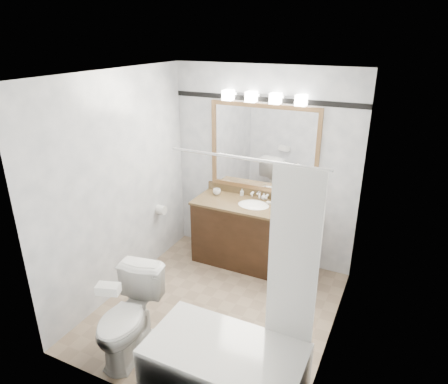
% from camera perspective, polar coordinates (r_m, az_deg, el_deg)
% --- Properties ---
extents(room, '(2.42, 2.62, 2.52)m').
position_cam_1_polar(room, '(3.94, -1.07, -1.90)').
color(room, gray).
rests_on(room, ground).
extents(vanity, '(1.53, 0.58, 0.97)m').
position_cam_1_polar(vanity, '(5.13, 4.13, -6.00)').
color(vanity, black).
rests_on(vanity, ground).
extents(mirror, '(1.40, 0.04, 1.10)m').
position_cam_1_polar(mirror, '(4.97, 5.60, 6.17)').
color(mirror, '#976D44').
rests_on(mirror, room).
extents(vanity_light_bar, '(1.02, 0.14, 0.12)m').
position_cam_1_polar(vanity_light_bar, '(4.78, 5.65, 13.33)').
color(vanity_light_bar, silver).
rests_on(vanity_light_bar, room).
extents(accent_stripe, '(2.40, 0.01, 0.06)m').
position_cam_1_polar(accent_stripe, '(4.85, 5.91, 13.04)').
color(accent_stripe, black).
rests_on(accent_stripe, room).
extents(bathtub, '(1.30, 0.75, 1.96)m').
position_cam_1_polar(bathtub, '(3.62, 0.62, -23.15)').
color(bathtub, white).
rests_on(bathtub, ground).
extents(tp_roll, '(0.11, 0.12, 0.12)m').
position_cam_1_polar(tp_roll, '(5.23, -8.96, -2.54)').
color(tp_roll, white).
rests_on(tp_roll, room).
extents(toilet, '(0.57, 0.85, 0.80)m').
position_cam_1_polar(toilet, '(3.95, -13.55, -17.00)').
color(toilet, white).
rests_on(toilet, ground).
extents(tissue_box, '(0.22, 0.16, 0.08)m').
position_cam_1_polar(tissue_box, '(3.57, -16.22, -13.16)').
color(tissue_box, white).
rests_on(tissue_box, toilet).
extents(coffee_maker, '(0.17, 0.21, 0.33)m').
position_cam_1_polar(coffee_maker, '(4.81, 9.20, -0.64)').
color(coffee_maker, black).
rests_on(coffee_maker, vanity).
extents(cup_left, '(0.10, 0.10, 0.08)m').
position_cam_1_polar(cup_left, '(5.23, -1.04, 0.04)').
color(cup_left, white).
rests_on(cup_left, vanity).
extents(soap_bottle_a, '(0.05, 0.05, 0.09)m').
position_cam_1_polar(soap_bottle_a, '(5.20, 2.58, -0.05)').
color(soap_bottle_a, white).
rests_on(soap_bottle_a, vanity).
extents(soap_bottle_b, '(0.08, 0.08, 0.08)m').
position_cam_1_polar(soap_bottle_b, '(5.11, 5.70, -0.62)').
color(soap_bottle_b, white).
rests_on(soap_bottle_b, vanity).
extents(soap_bar, '(0.08, 0.06, 0.02)m').
position_cam_1_polar(soap_bar, '(5.00, 6.52, -1.54)').
color(soap_bar, beige).
rests_on(soap_bar, vanity).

